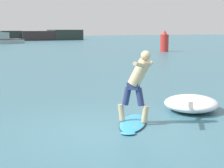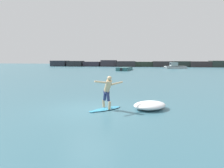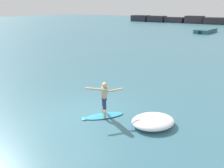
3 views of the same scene
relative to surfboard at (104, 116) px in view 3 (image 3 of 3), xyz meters
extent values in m
plane|color=#3C6F7F|center=(-0.79, -0.19, -0.03)|extent=(200.00, 200.00, 0.00)
cube|color=#282B33|center=(-29.19, 61.81, 0.93)|extent=(5.44, 4.22, 1.93)
cube|color=#282A2D|center=(-23.35, 61.81, 0.89)|extent=(5.23, 4.96, 1.84)
cube|color=#302B35|center=(-17.51, 61.81, 0.77)|extent=(5.72, 3.61, 1.60)
cube|color=#342F34|center=(-11.66, 61.81, 1.02)|extent=(5.35, 4.07, 2.10)
cube|color=#302D2F|center=(-5.82, 61.81, 0.86)|extent=(6.36, 4.69, 1.78)
ellipsoid|color=#359FCB|center=(0.02, 0.02, 0.00)|extent=(1.55, 1.73, 0.06)
ellipsoid|color=#359FCB|center=(-0.54, -0.67, 0.00)|extent=(0.40, 0.39, 0.05)
ellipsoid|color=#2D2D33|center=(0.02, 0.02, 0.00)|extent=(1.57, 1.75, 0.03)
cone|color=black|center=(0.47, 0.58, -0.09)|extent=(0.07, 0.07, 0.14)
cone|color=black|center=(0.27, 0.59, -0.09)|extent=(0.07, 0.07, 0.14)
cone|color=black|center=(0.52, 0.39, -0.09)|extent=(0.07, 0.07, 0.14)
cylinder|color=#CEB083|center=(0.21, -0.18, 0.22)|extent=(0.21, 0.22, 0.39)
cylinder|color=navy|center=(0.12, -0.09, 0.61)|extent=(0.26, 0.26, 0.43)
cylinder|color=#CEB083|center=(-0.17, 0.23, 0.22)|extent=(0.21, 0.22, 0.39)
cylinder|color=navy|center=(-0.09, 0.14, 0.61)|extent=(0.26, 0.26, 0.43)
cube|color=navy|center=(0.02, 0.02, 0.86)|extent=(0.32, 0.33, 0.16)
cylinder|color=#CEB083|center=(0.11, -0.08, 1.17)|extent=(0.56, 0.58, 0.67)
sphere|color=#CEB083|center=(0.21, -0.18, 1.55)|extent=(0.22, 0.22, 0.22)
cylinder|color=#CEB083|center=(0.52, 0.17, 1.28)|extent=(0.55, 0.51, 0.20)
cylinder|color=#CEB083|center=(-0.16, -0.47, 1.39)|extent=(0.54, 0.51, 0.19)
cube|color=#2A6163|center=(-3.51, 37.76, 0.30)|extent=(3.08, 6.61, 0.66)
cone|color=#2A6163|center=(-3.11, 41.38, 0.30)|extent=(0.78, 1.18, 0.66)
cube|color=black|center=(-3.51, 37.76, 0.57)|extent=(3.14, 6.55, 0.08)
cube|color=black|center=(-3.87, 34.47, 0.33)|extent=(0.39, 0.32, 0.52)
ellipsoid|color=white|center=(2.15, 0.48, 0.17)|extent=(2.23, 2.30, 0.39)
camera|label=1|loc=(-4.49, -7.08, 2.14)|focal=60.00mm
camera|label=2|loc=(2.15, -10.46, 2.48)|focal=35.00mm
camera|label=3|loc=(5.12, -7.01, 4.58)|focal=35.00mm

